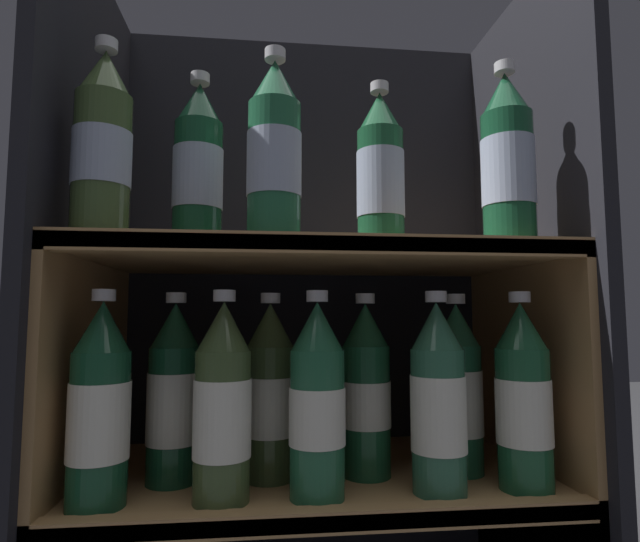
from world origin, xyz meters
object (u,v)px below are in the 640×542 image
bottle_upper_front_2 (508,163)px  bottle_lower_front_0 (100,408)px  bottle_upper_back_1 (380,175)px  bottle_lower_front_3 (438,402)px  bottle_lower_back_3 (458,392)px  bottle_lower_front_1 (223,406)px  bottle_lower_back_2 (366,392)px  bottle_upper_front_0 (102,147)px  bottle_upper_front_1 (274,154)px  bottle_lower_front_4 (523,400)px  bottle_upper_back_0 (198,169)px  bottle_lower_back_0 (174,397)px  bottle_lower_front_2 (317,403)px  bottle_lower_back_1 (270,394)px

bottle_upper_front_2 → bottle_lower_front_0: (-0.52, 0.00, -0.32)m
bottle_upper_back_1 → bottle_lower_front_3: (0.05, -0.08, -0.32)m
bottle_lower_back_3 → bottle_lower_front_1: bearing=-166.6°
bottle_lower_back_3 → bottle_lower_back_2: bearing=-180.0°
bottle_upper_front_0 → bottle_lower_front_3: size_ratio=1.00×
bottle_upper_front_1 → bottle_lower_front_4: bottle_upper_front_1 is taller
bottle_upper_back_0 → bottle_lower_back_3: size_ratio=1.00×
bottle_upper_front_1 → bottle_lower_back_0: (-0.13, 0.08, -0.32)m
bottle_lower_front_2 → bottle_lower_back_3: (0.21, 0.08, -0.00)m
bottle_upper_back_1 → bottle_lower_back_1: bearing=180.0°
bottle_upper_front_2 → bottle_lower_back_2: 0.37m
bottle_lower_front_4 → bottle_lower_back_1: same height
bottle_upper_back_1 → bottle_lower_back_3: (0.11, 0.00, -0.32)m
bottle_upper_back_0 → bottle_lower_front_0: 0.34m
bottle_lower_front_4 → bottle_upper_back_0: bearing=169.7°
bottle_lower_front_1 → bottle_lower_back_2: same height
bottle_lower_front_3 → bottle_lower_back_0: same height
bottle_lower_back_0 → bottle_lower_back_2: size_ratio=1.00×
bottle_lower_back_0 → bottle_lower_back_3: size_ratio=1.00×
bottle_lower_front_0 → bottle_lower_back_1: (0.20, 0.08, 0.00)m
bottle_upper_front_1 → bottle_lower_back_1: (-0.00, 0.08, -0.32)m
bottle_upper_front_1 → bottle_upper_front_2: size_ratio=1.00×
bottle_upper_front_0 → bottle_lower_back_3: (0.48, 0.08, -0.32)m
bottle_lower_back_0 → bottle_upper_back_0: bearing=0.0°
bottle_upper_front_1 → bottle_upper_front_2: 0.32m
bottle_lower_front_2 → bottle_lower_front_4: (0.27, 0.00, -0.00)m
bottle_lower_back_2 → bottle_lower_front_2: bearing=-134.7°
bottle_upper_front_2 → bottle_lower_front_2: 0.41m
bottle_upper_front_2 → bottle_lower_front_0: bearing=180.0°
bottle_upper_front_1 → bottle_upper_front_2: bearing=0.0°
bottle_lower_front_0 → bottle_upper_front_2: bearing=0.0°
bottle_lower_back_0 → bottle_lower_back_3: same height
bottle_lower_front_2 → bottle_lower_front_4: bearing=0.0°
bottle_lower_back_3 → bottle_lower_front_4: bearing=-53.8°
bottle_lower_front_4 → bottle_lower_back_1: (-0.33, 0.08, 0.00)m
bottle_upper_front_1 → bottle_upper_back_0: bearing=143.6°
bottle_lower_front_0 → bottle_lower_front_4: (0.53, -0.00, 0.00)m
bottle_upper_back_0 → bottle_lower_back_0: size_ratio=1.00×
bottle_upper_front_0 → bottle_upper_back_1: (0.37, 0.08, -0.00)m
bottle_upper_back_0 → bottle_upper_back_1: (0.26, 0.00, -0.00)m
bottle_lower_front_2 → bottle_lower_back_2: 0.11m
bottle_lower_front_3 → bottle_lower_back_0: size_ratio=1.00×
bottle_upper_front_2 → bottle_lower_front_4: size_ratio=1.00×
bottle_upper_front_2 → bottle_lower_front_1: bearing=180.0°
bottle_upper_front_1 → bottle_lower_front_4: bearing=0.0°
bottle_lower_front_4 → bottle_lower_back_2: bearing=157.8°
bottle_upper_front_0 → bottle_lower_back_1: bearing=20.4°
bottle_upper_front_0 → bottle_upper_front_1: bearing=-0.0°
bottle_upper_back_0 → bottle_lower_back_1: size_ratio=1.00×
bottle_upper_front_1 → bottle_lower_back_3: (0.27, 0.08, -0.32)m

